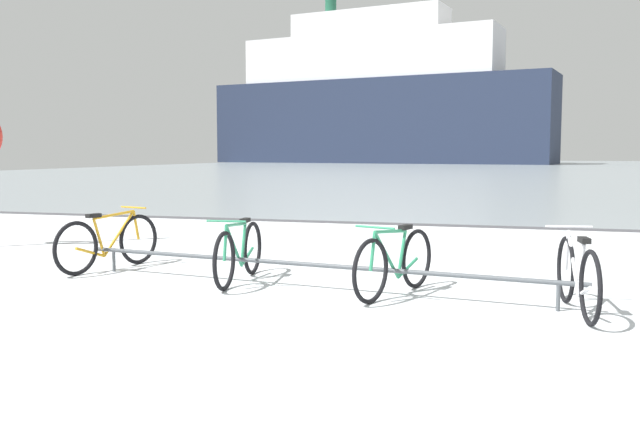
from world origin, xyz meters
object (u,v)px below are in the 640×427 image
at_px(bicycle_0, 109,242).
at_px(bicycle_3, 577,276).
at_px(bicycle_2, 395,263).
at_px(ferry_ship, 374,100).
at_px(bicycle_1, 239,252).

distance_m(bicycle_0, bicycle_3, 5.82).
height_order(bicycle_2, bicycle_3, bicycle_3).
height_order(bicycle_0, ferry_ship, ferry_ship).
relative_size(bicycle_3, ferry_ship, 0.03).
relative_size(bicycle_1, ferry_ship, 0.04).
xyz_separation_m(bicycle_0, ferry_ship, (-14.32, 86.34, 8.23)).
height_order(bicycle_0, bicycle_2, bicycle_0).
xyz_separation_m(bicycle_1, bicycle_2, (1.92, -0.25, 0.00)).
xyz_separation_m(bicycle_1, ferry_ship, (-16.32, 86.68, 8.24)).
relative_size(bicycle_0, bicycle_3, 1.04).
bearing_deg(ferry_ship, bicycle_0, -80.58).
bearing_deg(bicycle_3, ferry_ship, 102.95).
xyz_separation_m(bicycle_2, bicycle_3, (1.83, -0.33, 0.01)).
bearing_deg(bicycle_0, bicycle_1, -9.76).
distance_m(bicycle_0, ferry_ship, 87.90).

